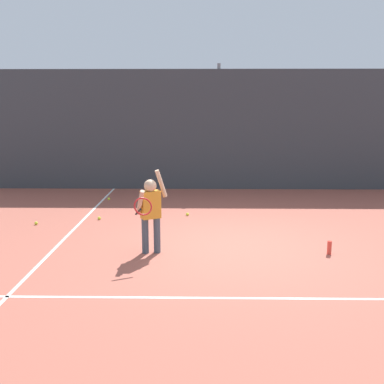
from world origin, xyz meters
TOP-DOWN VIEW (x-y plane):
  - ground_plane at (0.00, 0.00)m, footprint 20.00×20.00m
  - court_line_baseline at (0.00, -2.07)m, footprint 9.00×0.05m
  - court_line_sideline at (-2.93, 1.00)m, footprint 0.05×9.00m
  - back_fence_windscreen at (0.00, 5.14)m, footprint 13.75×0.08m
  - fence_post_1 at (0.00, 5.20)m, footprint 0.09×0.09m
  - tennis_player at (-1.30, -0.39)m, footprint 0.51×0.80m
  - water_bottle at (1.57, -0.40)m, footprint 0.07×0.07m
  - tennis_ball_0 at (-1.80, 3.05)m, footprint 0.07×0.07m
  - tennis_ball_1 at (-0.77, 2.06)m, footprint 0.07×0.07m
  - tennis_ball_2 at (-2.60, 1.69)m, footprint 0.07×0.07m
  - tennis_ball_3 at (-3.77, 1.28)m, footprint 0.07×0.07m
  - tennis_ball_5 at (-2.78, 3.59)m, footprint 0.07×0.07m

SIDE VIEW (x-z plane):
  - ground_plane at x=0.00m, z-range 0.00..0.00m
  - court_line_baseline at x=0.00m, z-range 0.00..0.00m
  - court_line_sideline at x=-2.93m, z-range 0.00..0.00m
  - tennis_ball_0 at x=-1.80m, z-range 0.00..0.07m
  - tennis_ball_1 at x=-0.77m, z-range 0.00..0.07m
  - tennis_ball_2 at x=-2.60m, z-range 0.00..0.07m
  - tennis_ball_3 at x=-3.77m, z-range 0.00..0.07m
  - tennis_ball_5 at x=-2.78m, z-range 0.00..0.07m
  - water_bottle at x=1.57m, z-range 0.00..0.22m
  - tennis_player at x=-1.30m, z-range 0.05..1.40m
  - back_fence_windscreen at x=0.00m, z-range 0.00..3.28m
  - fence_post_1 at x=0.00m, z-range 0.00..3.43m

